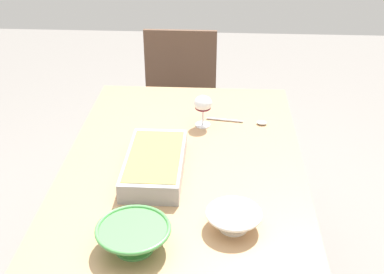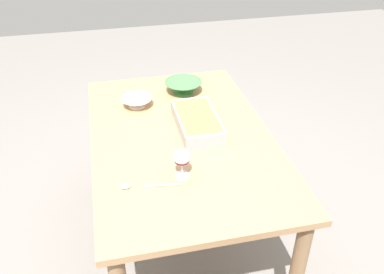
# 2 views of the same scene
# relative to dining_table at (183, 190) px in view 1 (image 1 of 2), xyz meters

# --- Properties ---
(dining_table) EXTENTS (1.40, 0.88, 0.77)m
(dining_table) POSITION_rel_dining_table_xyz_m (0.00, 0.00, 0.00)
(dining_table) COLOR tan
(dining_table) RESTS_ON ground_plane
(chair) EXTENTS (0.40, 0.43, 0.91)m
(chair) POSITION_rel_dining_table_xyz_m (-1.06, -0.10, -0.16)
(chair) COLOR #595959
(chair) RESTS_ON ground_plane
(wine_glass) EXTENTS (0.07, 0.07, 0.13)m
(wine_glass) POSITION_rel_dining_table_xyz_m (-0.31, 0.06, 0.20)
(wine_glass) COLOR white
(wine_glass) RESTS_ON dining_table
(casserole_dish) EXTENTS (0.39, 0.20, 0.07)m
(casserole_dish) POSITION_rel_dining_table_xyz_m (0.05, -0.09, 0.15)
(casserole_dish) COLOR #99999E
(casserole_dish) RESTS_ON dining_table
(mixing_bowl) EXTENTS (0.22, 0.22, 0.08)m
(mixing_bowl) POSITION_rel_dining_table_xyz_m (0.45, -0.11, 0.15)
(mixing_bowl) COLOR #4C994C
(mixing_bowl) RESTS_ON dining_table
(small_bowl) EXTENTS (0.17, 0.17, 0.06)m
(small_bowl) POSITION_rel_dining_table_xyz_m (0.34, 0.18, 0.14)
(small_bowl) COLOR white
(small_bowl) RESTS_ON dining_table
(serving_spoon) EXTENTS (0.06, 0.26, 0.01)m
(serving_spoon) POSITION_rel_dining_table_xyz_m (-0.35, 0.25, 0.12)
(serving_spoon) COLOR silver
(serving_spoon) RESTS_ON dining_table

